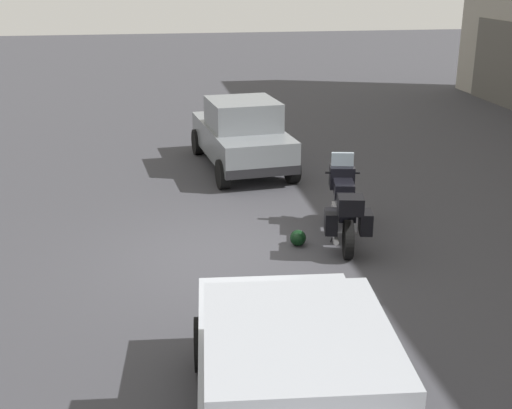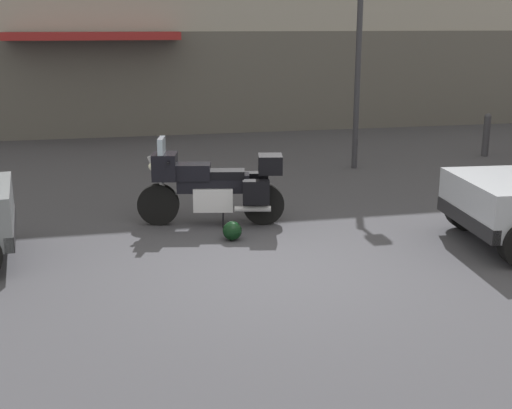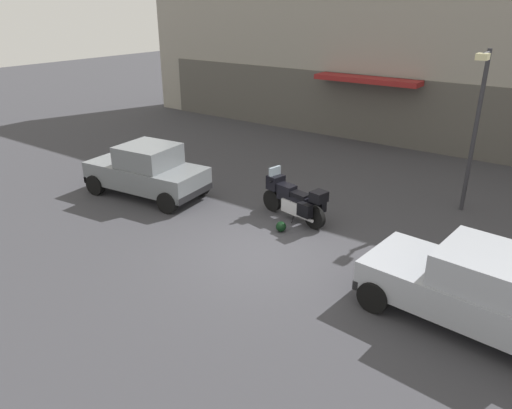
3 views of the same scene
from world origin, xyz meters
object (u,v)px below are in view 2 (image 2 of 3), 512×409
Objects in this scene: motorcycle at (214,185)px; helmet at (232,231)px; bollard_curbside at (486,134)px; streetlamp_curbside at (362,35)px.

motorcycle is 0.98m from helmet.
bollard_curbside reaches higher than helmet.
motorcycle is at bearing -149.89° from bollard_curbside.
streetlamp_curbside is at bearing -167.69° from bollard_curbside.
streetlamp_curbside reaches higher than bollard_curbside.
streetlamp_curbside is 4.54× the size of bollard_curbside.
motorcycle is 0.49× the size of streetlamp_curbside.
motorcycle is 2.25× the size of bollard_curbside.
bollard_curbside is at bearing 35.42° from helmet.
motorcycle is 8.01× the size of helmet.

